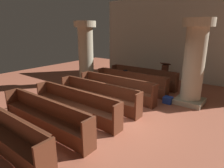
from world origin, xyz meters
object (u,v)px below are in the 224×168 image
object	(u,v)px
lectern	(165,74)
kneeler_box_blue	(168,100)
pew_row_1	(130,81)
pew_row_6	(3,131)
pillar_far_side	(86,52)
pew_row_4	(75,103)
pew_row_0	(142,77)
pew_row_2	(116,87)
pew_row_3	(98,94)
pillar_aisle_side	(194,61)
pew_row_5	(45,115)
hymn_book	(125,70)

from	to	relation	value
lectern	kneeler_box_blue	size ratio (longest dim) A/B	3.34
pew_row_1	pew_row_6	size ratio (longest dim) A/B	1.00
pillar_far_side	pew_row_4	bearing A→B (deg)	-50.57
pew_row_4	kneeler_box_blue	size ratio (longest dim) A/B	10.94
pew_row_0	pew_row_2	xyz separation A→B (m)	(0.00, -2.25, 0.00)
pew_row_2	pew_row_3	bearing A→B (deg)	-90.00
pew_row_2	pillar_aisle_side	size ratio (longest dim) A/B	1.12
pew_row_0	pillar_aisle_side	size ratio (longest dim) A/B	1.12
pew_row_2	kneeler_box_blue	world-z (taller)	pew_row_2
pew_row_0	pew_row_6	size ratio (longest dim) A/B	1.00
pillar_aisle_side	pew_row_4	bearing A→B (deg)	-127.17
pew_row_6	pillar_far_side	size ratio (longest dim) A/B	1.12
lectern	kneeler_box_blue	xyz separation A→B (m)	(1.32, -2.78, -0.33)
pew_row_5	lectern	size ratio (longest dim) A/B	3.28
pillar_aisle_side	kneeler_box_blue	world-z (taller)	pillar_aisle_side
pew_row_0	pew_row_5	world-z (taller)	same
lectern	pew_row_0	bearing A→B (deg)	-117.62
pew_row_0	pew_row_6	distance (m)	6.75
pew_row_1	pew_row_6	bearing A→B (deg)	-90.00
lectern	hymn_book	bearing A→B (deg)	-116.07
pew_row_6	pillar_aisle_side	bearing A→B (deg)	65.26
pillar_far_side	lectern	distance (m)	4.33
pew_row_6	hymn_book	bearing A→B (deg)	94.10
pew_row_5	pillar_aisle_side	bearing A→B (deg)	60.18
pew_row_5	pew_row_6	size ratio (longest dim) A/B	1.00
lectern	hymn_book	size ratio (longest dim) A/B	5.11
pew_row_2	pew_row_5	distance (m)	3.38
pew_row_0	pew_row_1	bearing A→B (deg)	-90.00
pillar_aisle_side	kneeler_box_blue	bearing A→B (deg)	-142.66
pew_row_1	pew_row_2	world-z (taller)	same
pillar_far_side	hymn_book	bearing A→B (deg)	10.65
pew_row_1	pillar_far_side	bearing A→B (deg)	-175.08
pew_row_5	lectern	distance (m)	6.91
hymn_book	kneeler_box_blue	size ratio (longest dim) A/B	0.65
hymn_book	pew_row_3	bearing A→B (deg)	-80.29
pew_row_0	hymn_book	bearing A→B (deg)	-113.93
pew_row_2	pew_row_4	world-z (taller)	same
hymn_book	kneeler_box_blue	xyz separation A→B (m)	(2.39, -0.59, -0.76)
lectern	kneeler_box_blue	distance (m)	3.09
hymn_book	lectern	bearing A→B (deg)	63.93
pew_row_2	pillar_aisle_side	distance (m)	3.15
pew_row_5	hymn_book	size ratio (longest dim) A/B	16.75
pew_row_4	kneeler_box_blue	world-z (taller)	pew_row_4
pew_row_6	lectern	size ratio (longest dim) A/B	3.28
kneeler_box_blue	pew_row_6	bearing A→B (deg)	-110.69
pew_row_1	pew_row_6	world-z (taller)	same
pew_row_6	kneeler_box_blue	bearing A→B (deg)	69.31
pew_row_5	pew_row_3	bearing A→B (deg)	90.00
pew_row_2	pillar_far_side	bearing A→B (deg)	160.82
pillar_far_side	pew_row_3	bearing A→B (deg)	-38.03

